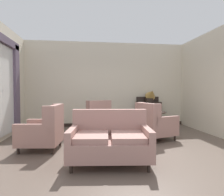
# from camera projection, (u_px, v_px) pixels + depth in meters

# --- Properties ---
(ground) EXTENTS (8.42, 8.42, 0.00)m
(ground) POSITION_uv_depth(u_px,v_px,m) (120.00, 149.00, 4.45)
(ground) COLOR brown
(wall_back) EXTENTS (6.16, 0.08, 3.13)m
(wall_back) POSITION_uv_depth(u_px,v_px,m) (107.00, 84.00, 7.37)
(wall_back) COLOR beige
(wall_back) RESTS_ON ground
(wall_right) EXTENTS (0.08, 4.21, 3.13)m
(wall_right) POSITION_uv_depth(u_px,v_px,m) (217.00, 82.00, 5.66)
(wall_right) COLOR beige
(wall_right) RESTS_ON ground
(baseboard_back) EXTENTS (6.00, 0.03, 0.12)m
(baseboard_back) POSITION_uv_depth(u_px,v_px,m) (107.00, 124.00, 7.37)
(baseboard_back) COLOR black
(baseboard_back) RESTS_ON ground
(window_with_curtains) EXTENTS (0.12, 2.12, 2.68)m
(window_with_curtains) POSITION_uv_depth(u_px,v_px,m) (3.00, 84.00, 5.05)
(window_with_curtains) COLOR silver
(coffee_table) EXTENTS (1.00, 1.00, 0.53)m
(coffee_table) POSITION_uv_depth(u_px,v_px,m) (112.00, 127.00, 4.73)
(coffee_table) COLOR black
(coffee_table) RESTS_ON ground
(porcelain_vase) EXTENTS (0.17, 0.17, 0.34)m
(porcelain_vase) POSITION_uv_depth(u_px,v_px,m) (112.00, 118.00, 4.70)
(porcelain_vase) COLOR beige
(porcelain_vase) RESTS_ON coffee_table
(settee) EXTENTS (1.54, 1.07, 0.96)m
(settee) POSITION_uv_depth(u_px,v_px,m) (110.00, 141.00, 3.58)
(settee) COLOR tan
(settee) RESTS_ON ground
(armchair_near_sideboard) EXTENTS (1.07, 1.05, 1.00)m
(armchair_near_sideboard) POSITION_uv_depth(u_px,v_px,m) (154.00, 124.00, 5.29)
(armchair_near_sideboard) COLOR tan
(armchair_near_sideboard) RESTS_ON ground
(armchair_beside_settee) EXTENTS (0.96, 0.90, 1.01)m
(armchair_beside_settee) POSITION_uv_depth(u_px,v_px,m) (44.00, 131.00, 4.40)
(armchair_beside_settee) COLOR tan
(armchair_beside_settee) RESTS_ON ground
(armchair_far_left) EXTENTS (1.02, 1.07, 1.03)m
(armchair_far_left) POSITION_uv_depth(u_px,v_px,m) (96.00, 119.00, 6.12)
(armchair_far_left) COLOR tan
(armchair_far_left) RESTS_ON ground
(side_table) EXTENTS (0.56, 0.56, 0.71)m
(side_table) POSITION_uv_depth(u_px,v_px,m) (157.00, 121.00, 5.77)
(side_table) COLOR black
(side_table) RESTS_ON ground
(sideboard) EXTENTS (0.87, 0.38, 1.10)m
(sideboard) POSITION_uv_depth(u_px,v_px,m) (149.00, 112.00, 7.31)
(sideboard) COLOR black
(sideboard) RESTS_ON ground
(gramophone) EXTENTS (0.38, 0.50, 0.56)m
(gramophone) POSITION_uv_depth(u_px,v_px,m) (151.00, 95.00, 7.20)
(gramophone) COLOR black
(gramophone) RESTS_ON sideboard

